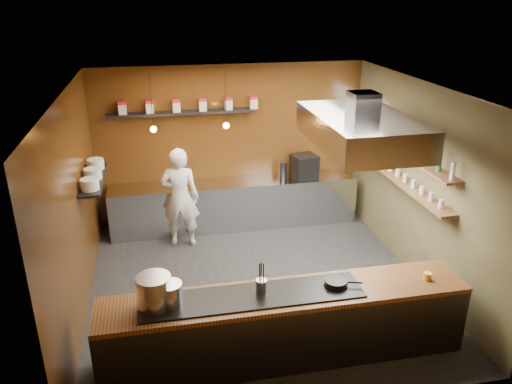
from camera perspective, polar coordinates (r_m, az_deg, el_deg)
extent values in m
plane|color=black|center=(7.78, 0.26, -10.70)|extent=(5.00, 5.00, 0.00)
plane|color=#3A1B0A|center=(9.40, -2.83, 5.32)|extent=(5.00, 0.00, 5.00)
plane|color=#3A1B0A|center=(7.05, -20.05, -1.98)|extent=(0.00, 5.00, 5.00)
plane|color=#4C482B|center=(7.94, 18.24, 0.96)|extent=(0.00, 5.00, 5.00)
plane|color=silver|center=(6.65, 0.30, 11.57)|extent=(5.00, 5.00, 0.00)
plane|color=white|center=(9.23, 13.23, 7.02)|extent=(0.00, 1.00, 1.00)
cube|color=silver|center=(9.46, -2.41, -1.35)|extent=(4.60, 0.65, 0.90)
cube|color=#38383D|center=(6.26, 3.35, -15.18)|extent=(4.40, 0.70, 0.86)
cube|color=brown|center=(5.99, 3.45, -11.68)|extent=(4.40, 0.72, 0.06)
cube|color=black|center=(5.89, -0.39, -11.81)|extent=(2.60, 0.55, 0.02)
cube|color=black|center=(9.00, -8.52, 8.95)|extent=(2.60, 0.26, 0.04)
cube|color=black|center=(7.93, -18.06, 1.34)|extent=(0.30, 1.40, 0.04)
cube|color=brown|center=(7.98, 16.57, 4.46)|extent=(0.26, 2.80, 0.04)
cube|color=brown|center=(8.13, 16.21, 1.31)|extent=(0.26, 2.80, 0.04)
cube|color=#38383D|center=(6.69, 12.16, 9.84)|extent=(0.35, 0.35, 0.30)
cube|color=silver|center=(6.77, 11.92, 6.95)|extent=(1.20, 2.00, 0.40)
cube|color=white|center=(6.83, 11.78, 5.25)|extent=(1.00, 1.80, 0.02)
cylinder|color=black|center=(8.27, -11.88, 10.04)|extent=(0.01, 0.01, 0.90)
sphere|color=orange|center=(8.37, -11.64, 7.03)|extent=(0.10, 0.10, 0.10)
cylinder|color=black|center=(8.34, -3.49, 10.58)|extent=(0.01, 0.01, 0.90)
sphere|color=orange|center=(8.45, -3.42, 7.59)|extent=(0.10, 0.10, 0.10)
cube|color=#BEB29D|center=(8.98, -15.01, 9.11)|extent=(0.13, 0.13, 0.17)
cube|color=#A81426|center=(8.96, -15.08, 9.79)|extent=(0.13, 0.13, 0.05)
cube|color=#BEB29D|center=(8.96, -12.05, 9.35)|extent=(0.13, 0.13, 0.17)
cube|color=#A81426|center=(8.94, -12.10, 10.03)|extent=(0.13, 0.13, 0.05)
cube|color=#BEB29D|center=(8.97, -9.07, 9.57)|extent=(0.13, 0.13, 0.17)
cube|color=#A81426|center=(8.95, -9.12, 10.25)|extent=(0.13, 0.13, 0.05)
cube|color=#BEB29D|center=(9.00, -6.11, 9.76)|extent=(0.13, 0.13, 0.17)
cube|color=#A81426|center=(8.98, -6.14, 10.44)|extent=(0.14, 0.13, 0.05)
cube|color=#BEB29D|center=(9.05, -3.17, 9.92)|extent=(0.13, 0.13, 0.17)
cube|color=#A81426|center=(9.03, -3.19, 10.60)|extent=(0.14, 0.13, 0.05)
cube|color=#BEB29D|center=(9.13, -0.27, 10.06)|extent=(0.13, 0.13, 0.17)
cube|color=#A81426|center=(9.11, -0.27, 10.73)|extent=(0.14, 0.13, 0.05)
cylinder|color=silver|center=(7.48, -18.47, 0.85)|extent=(0.26, 0.26, 0.16)
cylinder|color=silver|center=(7.90, -18.15, 2.02)|extent=(0.26, 0.26, 0.16)
cylinder|color=silver|center=(8.32, -17.86, 3.06)|extent=(0.26, 0.26, 0.16)
cylinder|color=silver|center=(6.88, 21.57, 2.23)|extent=(0.06, 0.06, 0.24)
cylinder|color=#2D5933|center=(7.13, 20.22, 3.12)|extent=(0.06, 0.06, 0.24)
cylinder|color=#8C601E|center=(7.40, 18.96, 3.95)|extent=(0.06, 0.06, 0.24)
cylinder|color=silver|center=(7.67, 17.78, 4.71)|extent=(0.06, 0.06, 0.24)
cylinder|color=#2D5933|center=(7.94, 16.68, 5.42)|extent=(0.06, 0.06, 0.24)
cylinder|color=#8C601E|center=(8.21, 15.65, 6.08)|extent=(0.06, 0.06, 0.24)
cylinder|color=silver|center=(8.49, 14.69, 6.70)|extent=(0.06, 0.06, 0.24)
cylinder|color=#2D5933|center=(8.78, 13.79, 7.28)|extent=(0.06, 0.06, 0.24)
cylinder|color=#8C601E|center=(9.06, 12.94, 7.81)|extent=(0.06, 0.06, 0.24)
cylinder|color=silver|center=(7.18, 20.37, -1.30)|extent=(0.07, 0.07, 0.13)
cylinder|color=silver|center=(7.37, 19.37, -0.52)|extent=(0.07, 0.07, 0.13)
cylinder|color=silver|center=(7.58, 18.43, 0.21)|extent=(0.07, 0.07, 0.13)
cylinder|color=silver|center=(7.78, 17.53, 0.90)|extent=(0.07, 0.07, 0.13)
cylinder|color=silver|center=(7.99, 16.69, 1.55)|extent=(0.07, 0.07, 0.13)
cylinder|color=silver|center=(8.20, 15.88, 2.17)|extent=(0.07, 0.07, 0.13)
cylinder|color=silver|center=(8.42, 15.11, 2.77)|extent=(0.07, 0.07, 0.13)
cylinder|color=silver|center=(8.63, 14.39, 3.33)|extent=(0.07, 0.07, 0.13)
cylinder|color=silver|center=(8.85, 13.69, 3.86)|extent=(0.07, 0.07, 0.13)
cylinder|color=silver|center=(9.07, 13.03, 4.36)|extent=(0.07, 0.07, 0.13)
cylinder|color=silver|center=(5.73, -11.56, -11.08)|extent=(0.50, 0.50, 0.38)
cylinder|color=silver|center=(5.75, -9.81, -11.43)|extent=(0.30, 0.30, 0.27)
cylinder|color=#B6B8BD|center=(5.89, 0.63, -10.71)|extent=(0.17, 0.17, 0.17)
cylinder|color=black|center=(6.13, 9.10, -10.34)|extent=(0.29, 0.29, 0.04)
cylinder|color=black|center=(6.11, 9.12, -10.05)|extent=(0.27, 0.27, 0.04)
cylinder|color=black|center=(6.13, 11.23, -10.10)|extent=(0.18, 0.08, 0.02)
cylinder|color=yellow|center=(6.54, 19.01, -9.07)|extent=(0.12, 0.12, 0.09)
cube|color=black|center=(9.47, 5.52, 2.95)|extent=(0.51, 0.49, 0.44)
imported|color=white|center=(8.69, -8.67, -0.62)|extent=(0.72, 0.54, 1.78)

